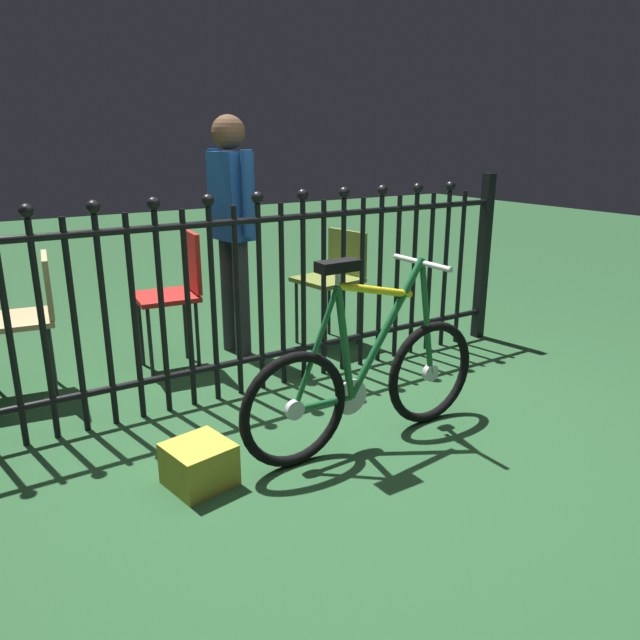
# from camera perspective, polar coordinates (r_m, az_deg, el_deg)

# --- Properties ---
(ground_plane) EXTENTS (20.00, 20.00, 0.00)m
(ground_plane) POSITION_cam_1_polar(r_m,az_deg,el_deg) (3.16, 1.51, -10.69)
(ground_plane) COLOR #244C29
(iron_fence) EXTENTS (3.68, 0.07, 1.22)m
(iron_fence) POSITION_cam_1_polar(r_m,az_deg,el_deg) (3.51, -6.14, 2.91)
(iron_fence) COLOR black
(iron_fence) RESTS_ON ground
(bicycle) EXTENTS (1.39, 0.40, 0.94)m
(bicycle) POSITION_cam_1_polar(r_m,az_deg,el_deg) (2.96, 4.51, -5.69)
(bicycle) COLOR black
(bicycle) RESTS_ON ground
(chair_tan) EXTENTS (0.47, 0.46, 0.83)m
(chair_tan) POSITION_cam_1_polar(r_m,az_deg,el_deg) (3.83, -25.88, 0.85)
(chair_tan) COLOR black
(chair_tan) RESTS_ON ground
(chair_olive) EXTENTS (0.46, 0.45, 0.82)m
(chair_olive) POSITION_cam_1_polar(r_m,az_deg,el_deg) (4.37, 1.43, 4.48)
(chair_olive) COLOR black
(chair_olive) RESTS_ON ground
(chair_red) EXTENTS (0.41, 0.41, 0.90)m
(chair_red) POSITION_cam_1_polar(r_m,az_deg,el_deg) (3.97, -13.38, 3.19)
(chair_red) COLOR black
(chair_red) RESTS_ON ground
(person_visitor) EXTENTS (0.22, 0.47, 1.61)m
(person_visitor) POSITION_cam_1_polar(r_m,az_deg,el_deg) (4.12, -8.35, 9.65)
(person_visitor) COLOR #2D2D33
(person_visitor) RESTS_ON ground
(display_crate) EXTENTS (0.30, 0.30, 0.19)m
(display_crate) POSITION_cam_1_polar(r_m,az_deg,el_deg) (2.76, -11.37, -13.24)
(display_crate) COLOR #B29933
(display_crate) RESTS_ON ground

